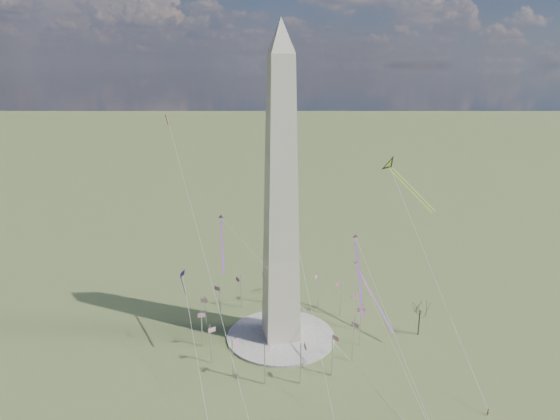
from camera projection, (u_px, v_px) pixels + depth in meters
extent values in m
plane|color=#505A2D|center=(281.00, 337.00, 167.16)|extent=(2000.00, 2000.00, 0.00)
cylinder|color=beige|center=(281.00, 336.00, 167.05)|extent=(36.00, 36.00, 0.80)
pyramid|color=beige|center=(281.00, 35.00, 140.47)|extent=(9.90, 9.90, 10.00)
cylinder|color=silver|center=(355.00, 312.00, 170.65)|extent=(0.36, 0.36, 13.00)
cube|color=#AA1638|center=(354.00, 296.00, 170.39)|extent=(2.40, 0.08, 1.50)
cylinder|color=silver|center=(340.00, 300.00, 179.59)|extent=(0.36, 0.36, 13.00)
cube|color=#AA1638|center=(338.00, 285.00, 179.14)|extent=(2.25, 0.99, 1.50)
cylinder|color=silver|center=(318.00, 291.00, 186.35)|extent=(0.36, 0.36, 13.00)
cube|color=#AA1638|center=(316.00, 277.00, 185.55)|extent=(1.75, 1.75, 1.50)
cylinder|color=silver|center=(293.00, 287.00, 189.92)|extent=(0.36, 0.36, 13.00)
cube|color=#AA1638|center=(290.00, 274.00, 188.67)|extent=(0.99, 2.25, 1.50)
cylinder|color=silver|center=(266.00, 287.00, 189.75)|extent=(0.36, 0.36, 13.00)
cube|color=#AA1638|center=(263.00, 275.00, 188.01)|extent=(0.08, 2.40, 1.50)
cylinder|color=silver|center=(241.00, 292.00, 185.87)|extent=(0.36, 0.36, 13.00)
cube|color=#AA1638|center=(238.00, 279.00, 183.68)|extent=(0.99, 2.25, 1.50)
cylinder|color=silver|center=(220.00, 301.00, 178.86)|extent=(0.36, 0.36, 13.00)
cube|color=#AA1638|center=(217.00, 288.00, 176.33)|extent=(1.75, 1.75, 1.50)
cylinder|color=silver|center=(206.00, 313.00, 169.79)|extent=(0.36, 0.36, 13.00)
cube|color=#AA1638|center=(204.00, 301.00, 167.09)|extent=(2.25, 0.99, 1.50)
cylinder|color=silver|center=(202.00, 328.00, 160.05)|extent=(0.36, 0.36, 13.00)
cube|color=#AA1638|center=(201.00, 315.00, 157.35)|extent=(2.40, 0.08, 1.50)
cylinder|color=silver|center=(211.00, 344.00, 151.12)|extent=(0.36, 0.36, 13.00)
cube|color=#AA1638|center=(212.00, 330.00, 148.61)|extent=(2.25, 0.99, 1.50)
cylinder|color=silver|center=(233.00, 357.00, 144.35)|extent=(0.36, 0.36, 13.00)
cube|color=#AA1638|center=(236.00, 342.00, 142.20)|extent=(1.75, 1.75, 1.50)
cylinder|color=silver|center=(265.00, 364.00, 140.78)|extent=(0.36, 0.36, 13.00)
cube|color=#AA1638|center=(269.00, 348.00, 139.08)|extent=(0.99, 2.25, 1.50)
cylinder|color=silver|center=(301.00, 364.00, 140.95)|extent=(0.36, 0.36, 13.00)
cube|color=#AA1638|center=(305.00, 347.00, 139.74)|extent=(0.08, 2.40, 1.50)
cylinder|color=silver|center=(332.00, 356.00, 144.84)|extent=(0.36, 0.36, 13.00)
cube|color=#AA1638|center=(336.00, 338.00, 144.07)|extent=(0.99, 2.25, 1.50)
cylinder|color=silver|center=(353.00, 342.00, 151.84)|extent=(0.36, 0.36, 13.00)
cube|color=#AA1638|center=(355.00, 325.00, 151.42)|extent=(1.75, 1.75, 1.50)
cylinder|color=silver|center=(360.00, 327.00, 160.91)|extent=(0.36, 0.36, 13.00)
cube|color=#AA1638|center=(361.00, 310.00, 160.66)|extent=(2.25, 0.99, 1.50)
cylinder|color=#3F3326|center=(419.00, 323.00, 167.64)|extent=(0.42, 0.42, 8.97)
imported|color=gray|center=(488.00, 412.00, 129.71)|extent=(0.76, 0.72, 1.75)
cube|color=yellow|center=(413.00, 189.00, 165.07)|extent=(9.58, 14.46, 11.88)
cube|color=yellow|center=(410.00, 190.00, 163.59)|extent=(9.58, 14.46, 11.88)
cube|color=navy|center=(182.00, 274.00, 153.99)|extent=(1.81, 2.89, 2.33)
cube|color=red|center=(183.00, 285.00, 155.07)|extent=(1.57, 2.76, 8.05)
cube|color=red|center=(359.00, 277.00, 149.57)|extent=(6.18, 22.72, 14.56)
cube|color=red|center=(222.00, 246.00, 150.49)|extent=(1.97, 17.72, 11.11)
cube|color=red|center=(374.00, 298.00, 170.18)|extent=(5.13, 22.81, 14.49)
cube|color=#B93315|center=(166.00, 114.00, 167.66)|extent=(1.39, 2.09, 1.63)
cube|color=#B93315|center=(167.00, 120.00, 168.16)|extent=(1.00, 1.30, 3.74)
cube|color=white|center=(272.00, 119.00, 192.59)|extent=(1.57, 2.23, 1.70)
cube|color=white|center=(272.00, 124.00, 193.11)|extent=(1.19, 1.22, 3.89)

